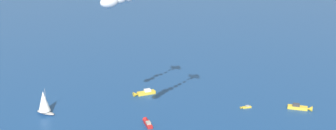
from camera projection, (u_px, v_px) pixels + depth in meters
motorboat_near_centre at (245, 107)px, 191.32m from camera, size 2.22×5.35×1.51m
motorboat_inshore at (301, 108)px, 189.83m from camera, size 9.11×9.84×3.10m
sailboat_trailing at (44, 102)px, 183.85m from camera, size 8.84×7.94×12.01m
motorboat_mid_cluster at (147, 123)px, 175.66m from camera, size 8.56×3.10×2.43m
motorboat_outer_ring_a at (143, 93)px, 206.10m from camera, size 3.13×11.11×3.21m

